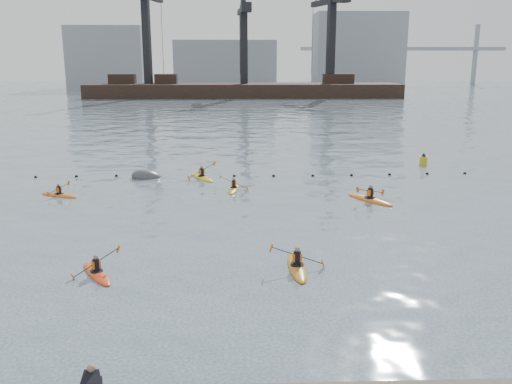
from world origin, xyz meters
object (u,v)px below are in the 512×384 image
nav_buoy (423,160)px  kayaker_4 (370,199)px  kayaker_5 (202,177)px  mooring_buoy (147,178)px  kayaker_0 (97,272)px  kayaker_3 (234,188)px  kayaker_2 (59,195)px  kayaker_1 (297,266)px

nav_buoy → kayaker_4: bearing=-122.2°
kayaker_5 → mooring_buoy: 4.18m
kayaker_0 → kayaker_3: (5.65, 14.83, -0.00)m
kayaker_3 → mooring_buoy: 7.76m
kayaker_3 → kayaker_4: bearing=-12.8°
kayaker_2 → kayaker_5: size_ratio=0.88×
kayaker_1 → nav_buoy: kayaker_1 is taller
kayaker_5 → kayaker_0: bearing=-130.1°
kayaker_0 → kayaker_2: kayaker_0 is taller
kayaker_2 → kayaker_5: kayaker_5 is taller
kayaker_1 → mooring_buoy: kayaker_1 is taller
mooring_buoy → kayaker_0: bearing=-87.2°
mooring_buoy → nav_buoy: size_ratio=2.00×
kayaker_1 → kayaker_4: 12.65m
kayaker_4 → mooring_buoy: kayaker_4 is taller
kayaker_2 → kayaker_3: (11.42, 1.35, 0.00)m
kayaker_2 → mooring_buoy: bearing=-15.7°
kayaker_3 → kayaker_0: bearing=-102.9°
kayaker_4 → nav_buoy: size_ratio=2.96×
kayaker_0 → kayaker_3: 15.87m
kayaker_0 → kayaker_4: (14.27, 11.57, 0.02)m
kayaker_5 → kayaker_1: bearing=-104.3°
mooring_buoy → nav_buoy: bearing=11.0°
kayaker_1 → kayaker_3: size_ratio=1.16×
nav_buoy → kayaker_1: bearing=-120.0°
kayaker_0 → kayaker_5: bearing=49.1°
kayaker_4 → mooring_buoy: size_ratio=1.48×
kayaker_4 → kayaker_5: (-11.05, 6.99, -0.01)m
kayaker_4 → kayaker_5: 13.07m
kayaker_5 → nav_buoy: kayaker_5 is taller
kayaker_1 → kayaker_3: kayaker_1 is taller
kayaker_0 → kayaker_5: 18.84m
kayaker_0 → kayaker_4: bearing=8.0°
kayaker_1 → kayaker_5: bearing=104.6°
mooring_buoy → kayaker_5: bearing=-5.3°
mooring_buoy → kayaker_3: bearing=-32.0°
mooring_buoy → nav_buoy: nav_buoy is taller
kayaker_3 → kayaker_5: (-2.42, 3.73, 0.01)m
kayaker_2 → nav_buoy: size_ratio=2.47×
kayaker_1 → kayaker_2: (-14.18, 13.12, -0.02)m
kayaker_2 → mooring_buoy: size_ratio=1.24×
kayaker_0 → kayaker_3: kayaker_0 is taller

